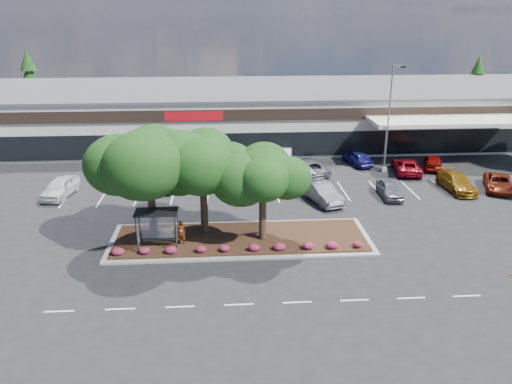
{
  "coord_description": "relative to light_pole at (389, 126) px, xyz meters",
  "views": [
    {
      "loc": [
        -3.07,
        -27.4,
        15.12
      ],
      "look_at": [
        -0.75,
        6.66,
        2.6
      ],
      "focal_mm": 35.0,
      "sensor_mm": 36.0,
      "label": 1
    }
  ],
  "objects": [
    {
      "name": "shrub_row",
      "position": [
        -14.89,
        -16.89,
        -4.09
      ],
      "size": [
        17.0,
        0.8,
        0.5
      ],
      "primitive_type": null,
      "color": "maroon",
      "rests_on": "landscape_island"
    },
    {
      "name": "car_16",
      "position": [
        1.93,
        -0.59,
        -3.9
      ],
      "size": [
        3.13,
        5.34,
        1.4
      ],
      "primitive_type": "imported",
      "rotation": [
        0.0,
        0.0,
        2.97
      ],
      "color": "maroon",
      "rests_on": "ground"
    },
    {
      "name": "car_14",
      "position": [
        -7.91,
        -0.51,
        -3.84
      ],
      "size": [
        4.24,
        6.02,
        1.53
      ],
      "primitive_type": "imported",
      "rotation": [
        0.0,
        0.0,
        3.49
      ],
      "color": "#57575E",
      "rests_on": "ground"
    },
    {
      "name": "car_11",
      "position": [
        -20.08,
        0.37,
        -3.85
      ],
      "size": [
        3.81,
        5.88,
        1.51
      ],
      "primitive_type": "imported",
      "rotation": [
        0.0,
        0.0,
        3.4
      ],
      "color": "#124422",
      "rests_on": "ground"
    },
    {
      "name": "car_3",
      "position": [
        -14.2,
        -4.68,
        -3.88
      ],
      "size": [
        3.29,
        5.54,
        1.45
      ],
      "primitive_type": "imported",
      "rotation": [
        0.0,
        0.0,
        0.18
      ],
      "color": "#1C4C17",
      "rests_on": "ground"
    },
    {
      "name": "island_tree_mid",
      "position": [
        -17.39,
        -13.59,
        -0.68
      ],
      "size": [
        6.6,
        6.6,
        7.32
      ],
      "primitive_type": null,
      "color": "#123510",
      "rests_on": "landscape_island"
    },
    {
      "name": "landscape_island",
      "position": [
        -14.89,
        -14.79,
        -4.48
      ],
      "size": [
        18.0,
        6.0,
        0.26
      ],
      "color": "gray",
      "rests_on": "ground"
    },
    {
      "name": "survey_stake",
      "position": [
        0.03,
        -22.43,
        -3.87
      ],
      "size": [
        0.08,
        0.14,
        1.14
      ],
      "color": "tan",
      "rests_on": "ground"
    },
    {
      "name": "car_9",
      "position": [
        -21.84,
        1.8,
        -3.85
      ],
      "size": [
        2.14,
        4.56,
        1.51
      ],
      "primitive_type": "imported",
      "rotation": [
        0.0,
        0.0,
        3.22
      ],
      "color": "maroon",
      "rests_on": "ground"
    },
    {
      "name": "car_12",
      "position": [
        -10.28,
        -0.64,
        -3.9
      ],
      "size": [
        2.0,
        4.25,
        1.4
      ],
      "primitive_type": "imported",
      "rotation": [
        0.0,
        0.0,
        3.06
      ],
      "color": "black",
      "rests_on": "ground"
    },
    {
      "name": "car_6",
      "position": [
        -1.84,
        -7.0,
        -3.9
      ],
      "size": [
        1.83,
        4.16,
        1.4
      ],
      "primitive_type": "imported",
      "rotation": [
        0.0,
        0.0,
        -0.04
      ],
      "color": "slate",
      "rests_on": "ground"
    },
    {
      "name": "island_tree_east",
      "position": [
        -13.39,
        -15.09,
        -1.09
      ],
      "size": [
        5.8,
        5.8,
        6.5
      ],
      "primitive_type": null,
      "color": "#123510",
      "rests_on": "landscape_island"
    },
    {
      "name": "lane_markings",
      "position": [
        -13.03,
        -8.37,
        -4.6
      ],
      "size": [
        33.12,
        20.06,
        0.01
      ],
      "color": "silver",
      "rests_on": "ground"
    },
    {
      "name": "retail_store",
      "position": [
        -12.83,
        15.12,
        -1.45
      ],
      "size": [
        80.4,
        25.2,
        6.25
      ],
      "color": "silver",
      "rests_on": "ground"
    },
    {
      "name": "car_4",
      "position": [
        -9.43,
        -3.66,
        -3.92
      ],
      "size": [
        2.38,
        4.27,
        1.37
      ],
      "primitive_type": "imported",
      "rotation": [
        0.0,
        0.0,
        -0.2
      ],
      "color": "maroon",
      "rests_on": "ground"
    },
    {
      "name": "car_8",
      "position": [
        8.37,
        -5.96,
        -3.94
      ],
      "size": [
        3.87,
        5.26,
        1.33
      ],
      "primitive_type": "imported",
      "rotation": [
        0.0,
        0.0,
        -0.39
      ],
      "color": "maroon",
      "rests_on": "ground"
    },
    {
      "name": "car_0",
      "position": [
        -29.97,
        -4.98,
        -3.79
      ],
      "size": [
        2.65,
        4.99,
        1.61
      ],
      "primitive_type": "imported",
      "rotation": [
        0.0,
        0.0,
        -0.16
      ],
      "color": "white",
      "rests_on": "ground"
    },
    {
      "name": "car_17",
      "position": [
        5.06,
        0.51,
        -3.88
      ],
      "size": [
        3.1,
        4.57,
        1.44
      ],
      "primitive_type": "imported",
      "rotation": [
        0.0,
        0.0,
        2.78
      ],
      "color": "maroon",
      "rests_on": "ground"
    },
    {
      "name": "car_2",
      "position": [
        -20.58,
        -3.48,
        -3.85
      ],
      "size": [
        3.01,
        4.83,
        1.5
      ],
      "primitive_type": "imported",
      "rotation": [
        0.0,
        0.0,
        -0.34
      ],
      "color": "navy",
      "rests_on": "ground"
    },
    {
      "name": "conifer_north_west",
      "position": [
        -42.89,
        27.21,
        0.4
      ],
      "size": [
        4.4,
        4.4,
        10.0
      ],
      "primitive_type": "cone",
      "color": "#123510",
      "rests_on": "ground"
    },
    {
      "name": "car_7",
      "position": [
        4.58,
        -5.83,
        -3.87
      ],
      "size": [
        2.26,
        5.15,
        1.47
      ],
      "primitive_type": "imported",
      "rotation": [
        0.0,
        0.0,
        0.04
      ],
      "color": "#7E510C",
      "rests_on": "ground"
    },
    {
      "name": "car_15",
      "position": [
        -2.14,
        2.42,
        -3.88
      ],
      "size": [
        2.68,
        4.55,
        1.45
      ],
      "primitive_type": "imported",
      "rotation": [
        0.0,
        0.0,
        3.38
      ],
      "color": "navy",
      "rests_on": "ground"
    },
    {
      "name": "conifer_north_east",
      "position": [
        21.11,
        25.21,
        -0.1
      ],
      "size": [
        3.96,
        3.96,
        9.0
      ],
      "primitive_type": "cone",
      "color": "#123510",
      "rests_on": "ground"
    },
    {
      "name": "car_5",
      "position": [
        -7.87,
        -7.76,
        -3.79
      ],
      "size": [
        3.2,
        5.2,
        1.62
      ],
      "primitive_type": "imported",
      "rotation": [
        0.0,
        0.0,
        0.33
      ],
      "color": "#57575F",
      "rests_on": "ground"
    },
    {
      "name": "bus_shelter",
      "position": [
        -20.39,
        -15.84,
        -2.3
      ],
      "size": [
        2.75,
        1.55,
        2.59
      ],
      "color": "black",
      "rests_on": "landscape_island"
    },
    {
      "name": "car_13",
      "position": [
        -9.74,
        3.7,
        -3.76
      ],
      "size": [
        2.67,
        5.33,
        1.68
      ],
      "primitive_type": "imported",
      "rotation": [
        0.0,
        0.0,
        2.96
      ],
      "color": "#9DA4A9",
      "rests_on": "ground"
    },
    {
      "name": "person_waiting",
      "position": [
        -18.92,
        -15.52,
        -3.5
      ],
      "size": [
        0.62,
        0.41,
        1.68
      ],
      "primitive_type": "imported",
      "rotation": [
        0.0,
        0.0,
        3.16
      ],
      "color": "#594C47",
      "rests_on": "landscape_island"
    },
    {
      "name": "car_1",
      "position": [
        -21.91,
        -3.62,
        -3.93
      ],
      "size": [
        2.99,
        5.11,
        1.34
      ],
      "primitive_type": "imported",
      "rotation": [
        0.0,
        0.0,
        0.17
      ],
      "color": "navy",
      "rests_on": "ground"
    },
    {
      "name": "car_10",
      "position": [
        -19.44,
        1.28,
        -3.93
      ],
      "size": [
        2.31,
        4.17,
        1.34
      ],
      "primitive_type": "imported",
      "rotation": [
        0.0,
        0.0,
        2.95
      ],
      "color": "#A9AEB6",
      "rests_on": "ground"
    },
    {
      "name": "island_tree_west",
      "position": [
        -20.89,
        -14.29,
        -0.4
      ],
      "size": [
        7.2,
        7.2,
        7.89
      ],
      "primitive_type": null,
      "color": "#123510",
      "rests_on": "landscape_island"
    },
    {
      "name": "ground",
      "position": [
        -12.89,
        -18.79,
        -4.6
      ],
      "size": [
        160.0,
        160.0,
        0.0
      ],
      "primitive_type": "plane",
      "color": "black",
      "rests_on": "ground"
    },
    {
      "name": "light_pole",
      "position": [
        0.0,
        0.0,
        0.0
      ],
      "size": [
        1.41,
        0.75,
        10.35
      ],
      "rotation": [
        0.0,
        0.0,
        -0.31
      ],
      "color": "gray",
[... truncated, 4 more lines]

